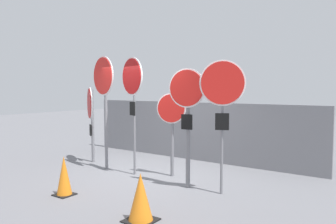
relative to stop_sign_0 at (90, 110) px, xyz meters
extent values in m
plane|color=slate|center=(2.13, -0.12, -1.42)|extent=(40.00, 40.00, 0.00)
cube|color=slate|center=(2.13, 1.90, -0.61)|extent=(7.05, 0.12, 1.62)
cylinder|color=slate|center=(0.03, 0.04, -0.43)|extent=(0.08, 0.08, 1.98)
cylinder|color=white|center=(-0.01, -0.01, 0.18)|extent=(0.72, 0.51, 0.86)
cylinder|color=#AD0F0F|center=(-0.02, -0.02, 0.18)|extent=(0.67, 0.48, 0.80)
cube|color=black|center=(-0.01, -0.01, -0.54)|extent=(0.21, 0.16, 0.30)
cylinder|color=slate|center=(0.90, -0.30, -0.14)|extent=(0.08, 0.08, 2.55)
cylinder|color=white|center=(0.89, -0.36, 0.89)|extent=(0.92, 0.28, 0.95)
cylinder|color=red|center=(0.88, -0.38, 0.89)|extent=(0.87, 0.27, 0.89)
cylinder|color=slate|center=(1.82, -0.31, -0.13)|extent=(0.05, 0.05, 2.56)
cylinder|color=white|center=(1.81, -0.35, 0.85)|extent=(0.83, 0.30, 0.87)
cylinder|color=#AD0F0F|center=(1.80, -0.37, 0.85)|extent=(0.77, 0.29, 0.81)
cube|color=black|center=(1.81, -0.35, 0.12)|extent=(0.22, 0.09, 0.31)
cylinder|color=slate|center=(2.62, 0.08, -0.44)|extent=(0.08, 0.08, 1.96)
cylinder|color=white|center=(2.63, 0.02, 0.14)|extent=(0.67, 0.20, 0.69)
cylinder|color=red|center=(2.64, 0.00, 0.14)|extent=(0.61, 0.19, 0.63)
cylinder|color=slate|center=(3.36, -0.45, -0.27)|extent=(0.09, 0.09, 2.29)
cylinder|color=white|center=(3.37, -0.52, 0.58)|extent=(0.77, 0.13, 0.77)
cylinder|color=red|center=(3.38, -0.54, 0.58)|extent=(0.71, 0.12, 0.71)
cube|color=black|center=(3.37, -0.52, -0.08)|extent=(0.24, 0.06, 0.30)
cylinder|color=slate|center=(4.10, -0.44, -0.27)|extent=(0.05, 0.05, 2.30)
cylinder|color=white|center=(4.12, -0.48, 0.68)|extent=(0.78, 0.38, 0.85)
cylinder|color=red|center=(4.13, -0.50, 0.68)|extent=(0.73, 0.36, 0.79)
cube|color=black|center=(4.12, -0.48, -0.04)|extent=(0.24, 0.13, 0.32)
cube|color=black|center=(1.73, -2.20, -1.41)|extent=(0.34, 0.34, 0.02)
cone|color=orange|center=(1.73, -2.20, -1.04)|extent=(0.28, 0.28, 0.72)
cube|color=black|center=(3.67, -2.31, -1.41)|extent=(0.45, 0.45, 0.02)
cone|color=orange|center=(3.67, -2.31, -1.04)|extent=(0.37, 0.37, 0.71)
camera|label=1|loc=(6.76, -6.00, 0.56)|focal=35.00mm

